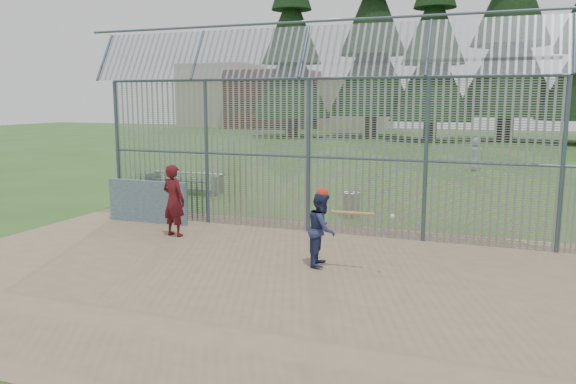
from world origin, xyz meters
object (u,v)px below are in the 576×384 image
at_px(batter, 322,229).
at_px(onlooker, 174,200).
at_px(dugout_wall, 147,202).
at_px(trash_can, 351,205).
at_px(bleacher, 185,182).

bearing_deg(batter, onlooker, 67.20).
bearing_deg(dugout_wall, trash_can, 28.65).
relative_size(batter, bleacher, 0.52).
bearing_deg(bleacher, dugout_wall, -70.13).
height_order(batter, onlooker, onlooker).
bearing_deg(dugout_wall, batter, -20.92).
distance_m(dugout_wall, trash_can, 5.93).
height_order(dugout_wall, trash_can, dugout_wall).
distance_m(batter, trash_can, 5.14).
relative_size(trash_can, bleacher, 0.27).
xyz_separation_m(onlooker, bleacher, (-3.38, 6.12, -0.53)).
bearing_deg(trash_can, bleacher, 162.88).
bearing_deg(bleacher, onlooker, -61.07).
relative_size(onlooker, bleacher, 0.61).
bearing_deg(dugout_wall, onlooker, -35.33).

